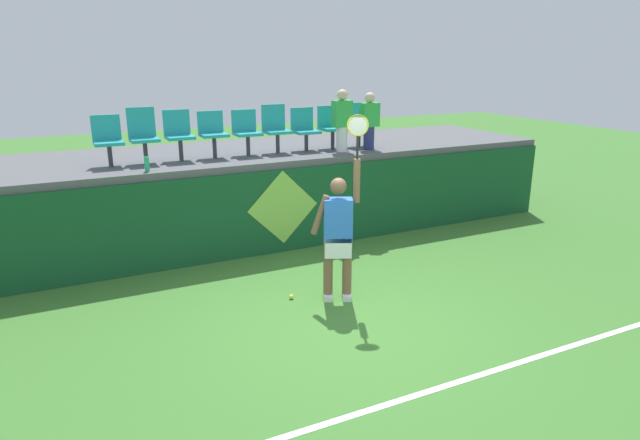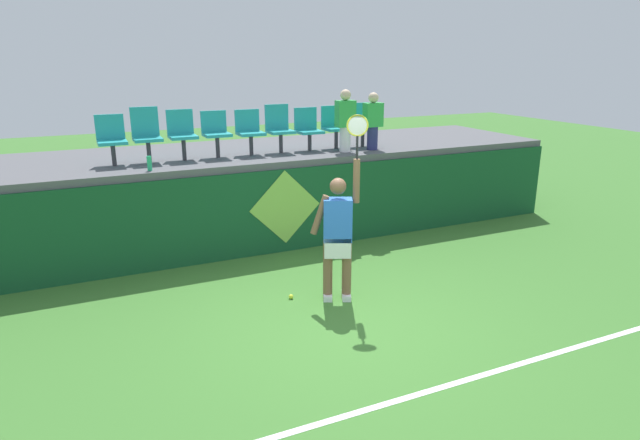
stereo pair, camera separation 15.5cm
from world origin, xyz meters
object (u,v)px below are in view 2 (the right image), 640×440
object	(u,v)px
tennis_player	(338,233)
stadium_chair_3	(216,131)
stadium_chair_1	(146,133)
spectator_0	(345,120)
stadium_chair_7	(335,125)
stadium_chair_8	(361,122)
tennis_ball	(291,297)
spectator_1	(373,120)
stadium_chair_0	(111,137)
stadium_chair_6	(308,127)
stadium_chair_2	(182,132)
stadium_chair_4	(249,130)
stadium_chair_5	(279,127)
water_bottle	(149,163)

from	to	relation	value
tennis_player	stadium_chair_3	distance (m)	3.31
stadium_chair_1	stadium_chair_3	size ratio (longest dim) A/B	1.14
stadium_chair_3	spectator_0	bearing A→B (deg)	-10.78
stadium_chair_7	stadium_chair_8	size ratio (longest dim) A/B	0.96
tennis_ball	spectator_1	world-z (taller)	spectator_1
stadium_chair_0	stadium_chair_6	xyz separation A→B (m)	(3.41, 0.00, -0.02)
stadium_chair_2	stadium_chair_4	world-z (taller)	stadium_chair_2
stadium_chair_3	stadium_chair_6	distance (m)	1.72
stadium_chair_8	spectator_1	world-z (taller)	spectator_1
stadium_chair_3	spectator_1	distance (m)	2.87
stadium_chair_5	stadium_chair_8	xyz separation A→B (m)	(1.68, -0.01, 0.01)
water_bottle	stadium_chair_1	distance (m)	0.81
stadium_chair_4	spectator_1	xyz separation A→B (m)	(2.24, -0.44, 0.10)
stadium_chair_7	water_bottle	bearing A→B (deg)	-168.53
stadium_chair_1	stadium_chair_4	world-z (taller)	stadium_chair_1
tennis_ball	stadium_chair_6	bearing A→B (deg)	61.94
stadium_chair_1	stadium_chair_5	size ratio (longest dim) A/B	1.05
water_bottle	stadium_chair_5	bearing A→B (deg)	16.69
stadium_chair_0	stadium_chair_3	distance (m)	1.69
water_bottle	stadium_chair_5	world-z (taller)	stadium_chair_5
stadium_chair_2	stadium_chair_6	bearing A→B (deg)	-0.01
stadium_chair_7	stadium_chair_3	bearing A→B (deg)	-179.91
tennis_ball	stadium_chair_5	bearing A→B (deg)	71.77
stadium_chair_3	stadium_chair_5	xyz separation A→B (m)	(1.16, 0.01, 0.02)
tennis_player	stadium_chair_6	world-z (taller)	tennis_player
spectator_1	stadium_chair_1	bearing A→B (deg)	173.47
water_bottle	stadium_chair_2	distance (m)	1.03
tennis_player	water_bottle	distance (m)	3.19
stadium_chair_2	water_bottle	bearing A→B (deg)	-132.72
tennis_player	stadium_chair_8	bearing A→B (deg)	56.59
spectator_0	tennis_player	bearing A→B (deg)	-118.88
stadium_chair_8	spectator_1	size ratio (longest dim) A/B	0.78
stadium_chair_8	stadium_chair_3	bearing A→B (deg)	-179.98
water_bottle	stadium_chair_4	xyz separation A→B (m)	(1.83, 0.71, 0.33)
tennis_player	spectator_1	size ratio (longest dim) A/B	2.43
tennis_ball	stadium_chair_0	world-z (taller)	stadium_chair_0
stadium_chair_2	stadium_chair_7	world-z (taller)	stadium_chair_2
stadium_chair_1	spectator_1	xyz separation A→B (m)	(3.98, -0.46, 0.06)
stadium_chair_0	tennis_ball	bearing A→B (deg)	-55.26
spectator_1	stadium_chair_7	bearing A→B (deg)	141.82
stadium_chair_5	stadium_chair_8	distance (m)	1.68
stadium_chair_5	spectator_1	xyz separation A→B (m)	(1.68, -0.45, 0.08)
stadium_chair_2	stadium_chair_8	world-z (taller)	stadium_chair_2
stadium_chair_4	stadium_chair_8	world-z (taller)	stadium_chair_8
water_bottle	tennis_player	bearing A→B (deg)	-48.43
stadium_chair_8	stadium_chair_7	bearing A→B (deg)	179.74
stadium_chair_3	stadium_chair_7	size ratio (longest dim) A/B	1.00
water_bottle	stadium_chair_8	world-z (taller)	stadium_chair_8
spectator_0	spectator_1	world-z (taller)	spectator_0
stadium_chair_5	stadium_chair_6	xyz separation A→B (m)	(0.57, -0.00, -0.05)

